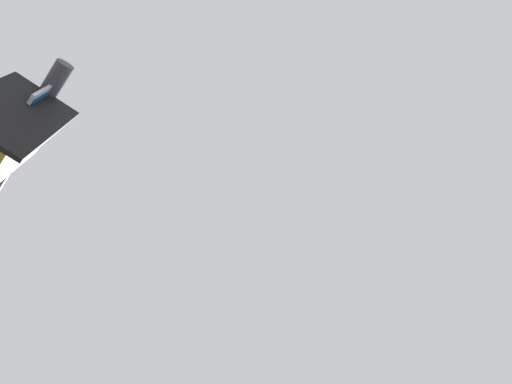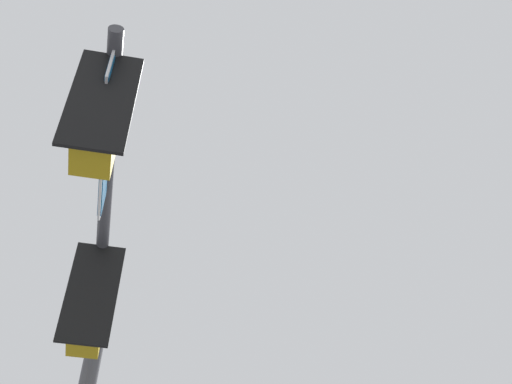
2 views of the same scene
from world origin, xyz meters
The scene contains 0 objects.
Camera 1 is at (-0.88, -6.91, 1.83)m, focal length 50.00 mm.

